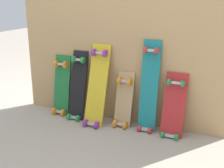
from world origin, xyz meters
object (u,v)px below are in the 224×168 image
object	(u,v)px
skateboard_natural	(123,103)
skateboard_red	(174,109)
skateboard_green	(61,88)
skateboard_yellow	(97,89)
skateboard_black	(78,89)
skateboard_teal	(149,90)

from	to	relation	value
skateboard_natural	skateboard_red	xyz separation A→B (m)	(0.48, -0.01, 0.02)
skateboard_green	skateboard_yellow	xyz separation A→B (m)	(0.44, -0.07, 0.07)
skateboard_black	skateboard_red	world-z (taller)	skateboard_black
skateboard_green	skateboard_red	distance (m)	1.18
skateboard_black	skateboard_natural	size ratio (longest dim) A/B	1.29
skateboard_black	skateboard_teal	xyz separation A→B (m)	(0.73, 0.02, 0.08)
skateboard_black	skateboard_teal	distance (m)	0.74
skateboard_natural	skateboard_red	distance (m)	0.48
skateboard_green	skateboard_yellow	bearing A→B (deg)	-8.50
skateboard_red	skateboard_natural	bearing A→B (deg)	178.64
skateboard_natural	skateboard_teal	world-z (taller)	skateboard_teal
skateboard_green	skateboard_teal	distance (m)	0.95
skateboard_green	skateboard_yellow	distance (m)	0.45
skateboard_teal	skateboard_red	bearing A→B (deg)	-5.31
skateboard_red	skateboard_green	bearing A→B (deg)	178.71
skateboard_yellow	skateboard_natural	bearing A→B (deg)	11.32
skateboard_green	skateboard_teal	bearing A→B (deg)	-0.27
skateboard_black	skateboard_green	bearing A→B (deg)	172.77
skateboard_yellow	skateboard_teal	distance (m)	0.50
skateboard_black	skateboard_yellow	xyz separation A→B (m)	(0.23, -0.04, 0.04)
skateboard_yellow	skateboard_teal	bearing A→B (deg)	7.08
skateboard_red	skateboard_yellow	bearing A→B (deg)	-176.91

